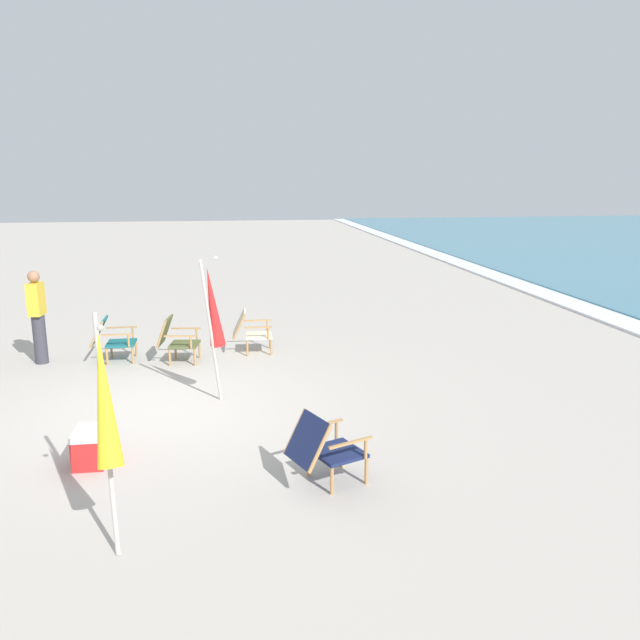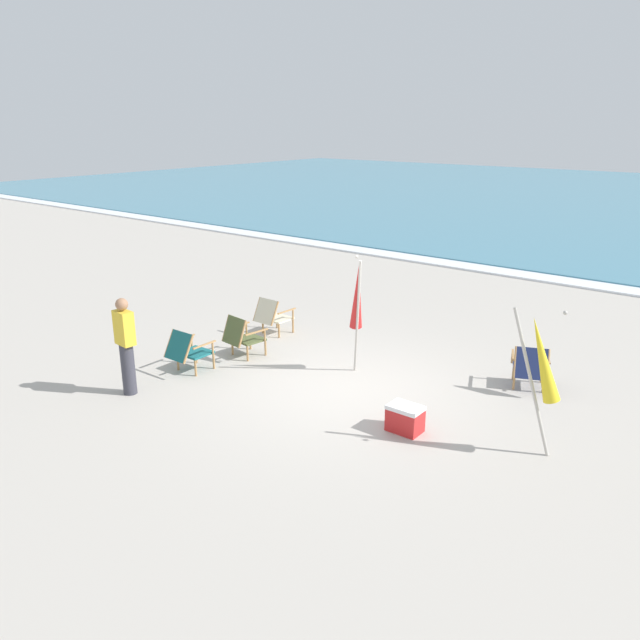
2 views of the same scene
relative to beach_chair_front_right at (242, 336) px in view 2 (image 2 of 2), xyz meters
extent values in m
plane|color=#B2AAA0|center=(2.33, 0.08, -0.43)|extent=(80.00, 80.00, 0.00)
cube|color=white|center=(2.33, 9.74, -0.40)|extent=(80.00, 1.10, 0.06)
cube|color=#515B33|center=(0.02, 0.15, -0.11)|extent=(0.58, 0.54, 0.04)
cube|color=#515B33|center=(-0.02, -0.18, 0.13)|extent=(0.52, 0.28, 0.50)
cylinder|color=#AD7F4C|center=(-0.18, 0.39, -0.27)|extent=(0.04, 0.04, 0.32)
cylinder|color=#AD7F4C|center=(0.28, 0.33, -0.27)|extent=(0.04, 0.04, 0.32)
cylinder|color=#AD7F4C|center=(-0.24, -0.03, -0.27)|extent=(0.04, 0.04, 0.32)
cylinder|color=#AD7F4C|center=(0.22, -0.10, -0.27)|extent=(0.04, 0.04, 0.32)
cube|color=#AD7F4C|center=(-0.26, 0.17, 0.11)|extent=(0.11, 0.53, 0.02)
cylinder|color=#AD7F4C|center=(-0.24, 0.35, 0.00)|extent=(0.04, 0.04, 0.22)
cube|color=#AD7F4C|center=(0.29, 0.09, 0.11)|extent=(0.11, 0.53, 0.02)
cylinder|color=#AD7F4C|center=(0.32, 0.28, 0.00)|extent=(0.04, 0.04, 0.22)
cylinder|color=#AD7F4C|center=(-0.28, -0.14, 0.13)|extent=(0.07, 0.22, 0.50)
cylinder|color=#AD7F4C|center=(0.23, -0.21, 0.13)|extent=(0.07, 0.22, 0.50)
cube|color=beige|center=(-0.42, 1.47, -0.11)|extent=(0.53, 0.49, 0.04)
cube|color=beige|center=(-0.43, 1.12, 0.12)|extent=(0.50, 0.27, 0.49)
cylinder|color=#AD7F4C|center=(-0.65, 1.69, -0.27)|extent=(0.04, 0.04, 0.32)
cylinder|color=#AD7F4C|center=(-0.18, 1.68, -0.27)|extent=(0.04, 0.04, 0.32)
cylinder|color=#AD7F4C|center=(-0.66, 1.26, -0.27)|extent=(0.04, 0.04, 0.32)
cylinder|color=#AD7F4C|center=(-0.19, 1.25, -0.27)|extent=(0.04, 0.04, 0.32)
cube|color=#AD7F4C|center=(-0.70, 1.46, 0.11)|extent=(0.05, 0.53, 0.02)
cylinder|color=#AD7F4C|center=(-0.70, 1.64, 0.00)|extent=(0.04, 0.04, 0.22)
cube|color=#AD7F4C|center=(-0.14, 1.44, 0.11)|extent=(0.05, 0.53, 0.02)
cylinder|color=#AD7F4C|center=(-0.14, 1.63, 0.00)|extent=(0.04, 0.04, 0.22)
cylinder|color=#AD7F4C|center=(-0.68, 1.12, 0.12)|extent=(0.05, 0.26, 0.49)
cylinder|color=#AD7F4C|center=(-0.18, 1.11, 0.12)|extent=(0.05, 0.26, 0.49)
cube|color=#196066|center=(-0.23, -0.96, -0.11)|extent=(0.53, 0.49, 0.04)
cube|color=#196066|center=(-0.22, -1.32, 0.12)|extent=(0.50, 0.28, 0.48)
cylinder|color=#AD7F4C|center=(-0.46, -0.75, -0.27)|extent=(0.04, 0.04, 0.32)
cylinder|color=#AD7F4C|center=(0.01, -0.74, -0.27)|extent=(0.04, 0.04, 0.32)
cylinder|color=#AD7F4C|center=(-0.46, -1.18, -0.27)|extent=(0.04, 0.04, 0.32)
cylinder|color=#AD7F4C|center=(0.01, -1.17, -0.27)|extent=(0.04, 0.04, 0.32)
cube|color=#AD7F4C|center=(-0.50, -0.98, 0.11)|extent=(0.04, 0.53, 0.02)
cylinder|color=#AD7F4C|center=(-0.51, -0.80, 0.00)|extent=(0.04, 0.04, 0.22)
cube|color=#AD7F4C|center=(0.06, -0.98, 0.11)|extent=(0.04, 0.53, 0.02)
cylinder|color=#AD7F4C|center=(0.05, -0.79, 0.00)|extent=(0.04, 0.04, 0.22)
cylinder|color=#AD7F4C|center=(-0.47, -1.33, 0.12)|extent=(0.04, 0.28, 0.48)
cylinder|color=#AD7F4C|center=(0.03, -1.32, 0.12)|extent=(0.04, 0.28, 0.48)
cube|color=#19234C|center=(4.75, 2.03, -0.11)|extent=(0.67, 0.64, 0.04)
cube|color=#19234C|center=(4.90, 1.69, 0.12)|extent=(0.57, 0.46, 0.47)
cylinder|color=#AD7F4C|center=(4.45, 2.14, -0.27)|extent=(0.04, 0.04, 0.32)
cylinder|color=#AD7F4C|center=(4.88, 2.32, -0.27)|extent=(0.04, 0.04, 0.32)
cylinder|color=#AD7F4C|center=(4.62, 1.74, -0.27)|extent=(0.04, 0.04, 0.32)
cylinder|color=#AD7F4C|center=(5.05, 1.93, -0.27)|extent=(0.04, 0.04, 0.32)
cube|color=#AD7F4C|center=(4.50, 1.91, 0.11)|extent=(0.24, 0.50, 0.02)
cylinder|color=#AD7F4C|center=(4.43, 2.08, 0.00)|extent=(0.04, 0.04, 0.22)
cube|color=#AD7F4C|center=(5.02, 2.13, 0.11)|extent=(0.24, 0.50, 0.02)
cylinder|color=#AD7F4C|center=(4.95, 2.30, 0.00)|extent=(0.04, 0.04, 0.22)
cylinder|color=#AD7F4C|center=(4.66, 1.60, 0.12)|extent=(0.15, 0.29, 0.47)
cylinder|color=#AD7F4C|center=(5.13, 1.79, 0.12)|extent=(0.15, 0.29, 0.47)
cylinder|color=#B7B2A8|center=(2.16, 0.68, 0.61)|extent=(0.28, 0.26, 2.09)
cone|color=red|center=(2.12, 0.72, 0.97)|extent=(0.43, 0.42, 1.17)
sphere|color=#B7B2A8|center=(2.05, 0.78, 1.65)|extent=(0.06, 0.06, 0.06)
cylinder|color=#B7B2A8|center=(5.53, -0.14, 0.57)|extent=(0.64, 0.21, 2.02)
cone|color=yellow|center=(5.63, -0.11, 0.93)|extent=(0.58, 0.35, 1.17)
sphere|color=#B7B2A8|center=(5.82, -0.06, 1.58)|extent=(0.06, 0.06, 0.06)
cylinder|color=#383842|center=(-0.28, -2.33, 0.00)|extent=(0.22, 0.22, 0.86)
cube|color=gold|center=(-0.28, -2.33, 0.71)|extent=(0.36, 0.23, 0.56)
sphere|color=#9E7051|center=(-0.28, -2.33, 1.10)|extent=(0.20, 0.20, 0.20)
cube|color=red|center=(3.95, -0.65, -0.26)|extent=(0.48, 0.34, 0.34)
cube|color=white|center=(3.95, -0.65, -0.06)|extent=(0.49, 0.35, 0.06)
camera|label=1|loc=(10.80, 0.95, 2.73)|focal=35.00mm
camera|label=2|loc=(8.01, -7.78, 3.88)|focal=35.00mm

